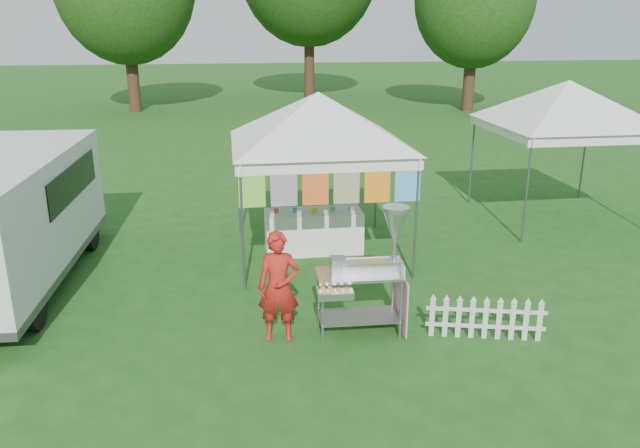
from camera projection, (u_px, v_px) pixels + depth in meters
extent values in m
plane|color=#1E4B15|center=(355.00, 345.00, 8.42)|extent=(120.00, 120.00, 0.00)
cylinder|color=#59595E|center=(242.00, 228.00, 9.86)|extent=(0.04, 0.04, 2.10)
cylinder|color=#59595E|center=(416.00, 220.00, 10.25)|extent=(0.04, 0.04, 2.10)
cylinder|color=#59595E|center=(239.00, 184.00, 12.53)|extent=(0.04, 0.04, 2.10)
cylinder|color=#59595E|center=(376.00, 179.00, 12.92)|extent=(0.04, 0.04, 2.10)
cube|color=white|center=(331.00, 166.00, 9.76)|extent=(3.00, 0.03, 0.22)
cube|color=white|center=(308.00, 135.00, 12.43)|extent=(3.00, 0.03, 0.22)
pyramid|color=white|center=(318.00, 92.00, 10.79)|extent=(4.24, 4.24, 0.90)
cylinder|color=#59595E|center=(331.00, 161.00, 9.74)|extent=(3.00, 0.03, 0.03)
cube|color=green|center=(252.00, 186.00, 9.67)|extent=(0.42, 0.01, 0.70)
cube|color=#2FB3A0|center=(284.00, 185.00, 9.74)|extent=(0.42, 0.01, 0.70)
cube|color=red|center=(315.00, 183.00, 9.81)|extent=(0.42, 0.01, 0.70)
cube|color=yellow|center=(347.00, 182.00, 9.88)|extent=(0.42, 0.01, 0.70)
cube|color=red|center=(377.00, 181.00, 9.95)|extent=(0.42, 0.01, 0.70)
cube|color=blue|center=(408.00, 180.00, 10.02)|extent=(0.42, 0.01, 0.70)
cylinder|color=#59595E|center=(527.00, 191.00, 12.03)|extent=(0.04, 0.04, 2.10)
cylinder|color=#59595E|center=(472.00, 160.00, 14.70)|extent=(0.04, 0.04, 2.10)
cylinder|color=#59595E|center=(584.00, 156.00, 15.09)|extent=(0.04, 0.04, 2.10)
cube|color=white|center=(602.00, 140.00, 11.93)|extent=(3.00, 0.03, 0.22)
cube|color=white|center=(533.00, 118.00, 14.60)|extent=(3.00, 0.03, 0.22)
pyramid|color=white|center=(570.00, 80.00, 12.95)|extent=(4.24, 4.24, 0.90)
cylinder|color=#59595E|center=(602.00, 136.00, 11.90)|extent=(3.00, 0.03, 0.03)
cylinder|color=#372214|center=(132.00, 70.00, 29.57)|extent=(0.56, 0.56, 3.96)
cylinder|color=#372214|center=(309.00, 54.00, 34.43)|extent=(0.56, 0.56, 4.84)
cylinder|color=#372214|center=(470.00, 74.00, 29.95)|extent=(0.56, 0.56, 3.52)
cylinder|color=gray|center=(323.00, 313.00, 8.35)|extent=(0.04, 0.04, 0.88)
cylinder|color=gray|center=(401.00, 309.00, 8.47)|extent=(0.04, 0.04, 0.88)
cylinder|color=gray|center=(319.00, 298.00, 8.81)|extent=(0.04, 0.04, 0.88)
cylinder|color=gray|center=(393.00, 294.00, 8.93)|extent=(0.04, 0.04, 0.88)
cube|color=gray|center=(359.00, 316.00, 8.70)|extent=(1.13, 0.59, 0.01)
cube|color=#B7B7BC|center=(360.00, 274.00, 8.50)|extent=(1.19, 0.62, 0.04)
cube|color=#B7B7BC|center=(372.00, 266.00, 8.54)|extent=(0.84, 0.27, 0.15)
cube|color=gray|center=(338.00, 265.00, 8.48)|extent=(0.20, 0.22, 0.21)
cylinder|color=gray|center=(395.00, 241.00, 8.47)|extent=(0.05, 0.05, 0.88)
cone|color=#B7B7BC|center=(396.00, 224.00, 8.39)|extent=(0.36, 0.36, 0.39)
cylinder|color=#B7B7BC|center=(396.00, 209.00, 8.32)|extent=(0.38, 0.38, 0.06)
cube|color=#B7B7BC|center=(335.00, 293.00, 8.14)|extent=(0.48, 0.31, 0.10)
cube|color=#D38E98|center=(401.00, 301.00, 8.70)|extent=(0.04, 0.73, 0.79)
cube|color=white|center=(403.00, 272.00, 8.27)|extent=(0.02, 0.14, 0.18)
imported|color=#B01D15|center=(279.00, 287.00, 8.35)|extent=(0.60, 0.44, 1.54)
cube|color=#59595E|center=(7.00, 265.00, 10.21)|extent=(2.26, 5.25, 0.12)
cube|color=silver|center=(45.00, 201.00, 12.15)|extent=(1.97, 0.79, 0.92)
cube|color=black|center=(73.00, 181.00, 10.52)|extent=(0.13, 2.82, 0.56)
cube|color=black|center=(46.00, 159.00, 12.27)|extent=(1.74, 0.10, 0.56)
cylinder|color=black|center=(32.00, 306.00, 8.76)|extent=(0.25, 0.70, 0.70)
cylinder|color=black|center=(89.00, 232.00, 11.86)|extent=(0.25, 0.70, 0.70)
cube|color=silver|center=(432.00, 317.00, 8.58)|extent=(0.07, 0.04, 0.56)
cube|color=silver|center=(445.00, 318.00, 8.56)|extent=(0.07, 0.04, 0.56)
cube|color=silver|center=(459.00, 319.00, 8.55)|extent=(0.07, 0.04, 0.56)
cube|color=silver|center=(472.00, 319.00, 8.53)|extent=(0.07, 0.04, 0.56)
cube|color=silver|center=(485.00, 320.00, 8.51)|extent=(0.07, 0.04, 0.56)
cube|color=silver|center=(499.00, 320.00, 8.49)|extent=(0.07, 0.04, 0.56)
cube|color=silver|center=(512.00, 321.00, 8.48)|extent=(0.07, 0.04, 0.56)
cube|color=silver|center=(526.00, 322.00, 8.46)|extent=(0.07, 0.04, 0.56)
cube|color=silver|center=(540.00, 322.00, 8.44)|extent=(0.07, 0.04, 0.56)
cube|color=silver|center=(485.00, 326.00, 8.54)|extent=(1.58, 0.42, 0.05)
cube|color=silver|center=(486.00, 310.00, 8.47)|extent=(1.58, 0.42, 0.05)
cube|color=white|center=(314.00, 231.00, 11.73)|extent=(1.80, 0.70, 0.79)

